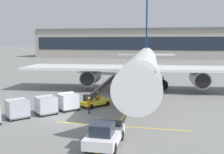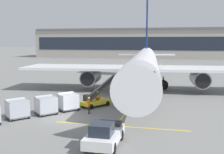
{
  "view_description": "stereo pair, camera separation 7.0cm",
  "coord_description": "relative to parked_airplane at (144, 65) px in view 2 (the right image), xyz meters",
  "views": [
    {
      "loc": [
        10.13,
        -24.47,
        7.39
      ],
      "look_at": [
        2.76,
        7.46,
        3.19
      ],
      "focal_mm": 45.1,
      "sensor_mm": 36.0,
      "label": 1
    },
    {
      "loc": [
        10.2,
        -24.45,
        7.39
      ],
      "look_at": [
        2.76,
        7.46,
        3.19
      ],
      "focal_mm": 45.1,
      "sensor_mm": 36.0,
      "label": 2
    }
  ],
  "objects": [
    {
      "name": "ground_plane",
      "position": [
        -5.43,
        -17.12,
        -3.86
      ],
      "size": [
        600.0,
        600.0,
        0.0
      ],
      "primitive_type": "plane",
      "color": "slate"
    },
    {
      "name": "parked_airplane",
      "position": [
        0.0,
        0.0,
        0.0
      ],
      "size": [
        36.56,
        46.42,
        15.62
      ],
      "color": "white",
      "rests_on": "ground"
    },
    {
      "name": "belt_loader",
      "position": [
        -4.09,
        -11.31,
        -2.94
      ],
      "size": [
        3.91,
        4.94,
        3.39
      ],
      "color": "gold",
      "rests_on": "ground"
    },
    {
      "name": "baggage_cart_lead",
      "position": [
        -6.53,
        -13.92,
        -2.86
      ],
      "size": [
        2.5,
        2.62,
        1.91
      ],
      "color": "#515156",
      "rests_on": "ground"
    },
    {
      "name": "baggage_cart_second",
      "position": [
        -8.04,
        -16.05,
        -2.86
      ],
      "size": [
        2.5,
        2.62,
        1.91
      ],
      "color": "#515156",
      "rests_on": "ground"
    },
    {
      "name": "baggage_cart_third",
      "position": [
        -10.02,
        -18.06,
        -2.86
      ],
      "size": [
        2.5,
        2.62,
        1.91
      ],
      "color": "#515156",
      "rests_on": "ground"
    },
    {
      "name": "pushback_tug",
      "position": [
        -0.12,
        -23.0,
        -3.03
      ],
      "size": [
        2.15,
        4.42,
        1.83
      ],
      "color": "silver",
      "rests_on": "ground"
    },
    {
      "name": "ground_crew_by_loader",
      "position": [
        -3.89,
        -14.79,
        -2.86
      ],
      "size": [
        0.36,
        0.54,
        1.74
      ],
      "color": "black",
      "rests_on": "ground"
    },
    {
      "name": "ground_crew_by_carts",
      "position": [
        -3.98,
        -11.28,
        -2.86
      ],
      "size": [
        0.52,
        0.39,
        1.74
      ],
      "color": "black",
      "rests_on": "ground"
    },
    {
      "name": "safety_cone_engine_keepout",
      "position": [
        -6.71,
        -2.89,
        -3.48
      ],
      "size": [
        0.69,
        0.69,
        0.78
      ],
      "color": "black",
      "rests_on": "ground"
    },
    {
      "name": "apron_guidance_line_lead_in",
      "position": [
        -0.3,
        -0.84,
        -3.85
      ],
      "size": [
        0.2,
        110.0,
        0.01
      ],
      "color": "yellow",
      "rests_on": "ground"
    },
    {
      "name": "apron_guidance_line_stop_bar",
      "position": [
        0.08,
        -18.26,
        -3.85
      ],
      "size": [
        12.0,
        0.2,
        0.01
      ],
      "color": "yellow",
      "rests_on": "ground"
    },
    {
      "name": "terminal_building",
      "position": [
        3.75,
        83.8,
        2.48
      ],
      "size": [
        123.0,
        18.66,
        12.78
      ],
      "color": "#A8A399",
      "rests_on": "ground"
    }
  ]
}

